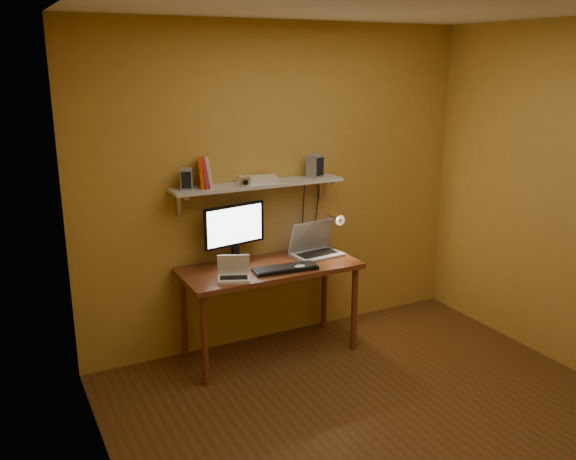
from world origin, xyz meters
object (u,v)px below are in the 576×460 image
mouse (300,267)px  desk_lamp (334,226)px  desk (270,276)px  speaker_left (186,179)px  keyboard (285,269)px  speaker_right (315,166)px  laptop (314,246)px  netbook (234,272)px  shelf_camera (244,182)px  monitor (235,231)px  router (259,180)px  wall_shelf (259,185)px

mouse → desk_lamp: desk_lamp is taller
desk → mouse: (0.16, -0.19, 0.10)m
mouse → speaker_left: (-0.74, 0.39, 0.69)m
keyboard → speaker_right: bearing=43.0°
laptop → netbook: 0.85m
speaker_right → shelf_camera: 0.67m
laptop → keyboard: size_ratio=0.84×
desk → monitor: monitor is taller
router → monitor: bearing=-173.1°
laptop → shelf_camera: size_ratio=3.61×
speaker_left → speaker_right: speaker_right is taller
speaker_left → speaker_right: 1.08m
keyboard → desk_lamp: (0.60, 0.27, 0.20)m
wall_shelf → monitor: size_ratio=2.66×
keyboard → speaker_right: (0.45, 0.34, 0.71)m
wall_shelf → monitor: 0.40m
laptop → keyboard: (-0.39, -0.24, -0.06)m
mouse → speaker_left: size_ratio=0.66×
laptop → keyboard: laptop is taller
laptop → router: 0.74m
mouse → monitor: bearing=140.1°
desk → router: router is taller
monitor → shelf_camera: 0.40m
monitor → shelf_camera: shelf_camera is taller
wall_shelf → keyboard: (0.06, -0.34, -0.60)m
laptop → mouse: size_ratio=4.00×
desk → wall_shelf: (0.00, 0.19, 0.69)m
netbook → mouse: (0.53, -0.04, -0.03)m
desk_lamp → speaker_left: (-1.24, 0.07, 0.50)m
keyboard → mouse: bearing=-15.7°
laptop → wall_shelf: bearing=161.2°
netbook → speaker_left: 0.77m
keyboard → desk: bearing=117.1°
laptop → speaker_left: speaker_left is taller
speaker_right → router: (-0.50, 0.01, -0.07)m
desk → shelf_camera: shelf_camera is taller
netbook → desk_lamp: desk_lamp is taller
netbook → keyboard: bearing=22.1°
monitor → keyboard: (0.28, -0.32, -0.26)m
monitor → desk: bearing=-48.2°
shelf_camera → router: 0.18m
speaker_right → speaker_left: bearing=160.5°
desk → keyboard: 0.19m
mouse → keyboard: bearing=162.1°
mouse → shelf_camera: (-0.32, 0.30, 0.64)m
speaker_right → shelf_camera: size_ratio=1.63×
desk_lamp → router: (-0.66, 0.07, 0.44)m
laptop → desk_lamp: desk_lamp is taller
desk → router: (0.00, 0.20, 0.73)m
desk_lamp → shelf_camera: (-0.82, -0.01, 0.45)m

